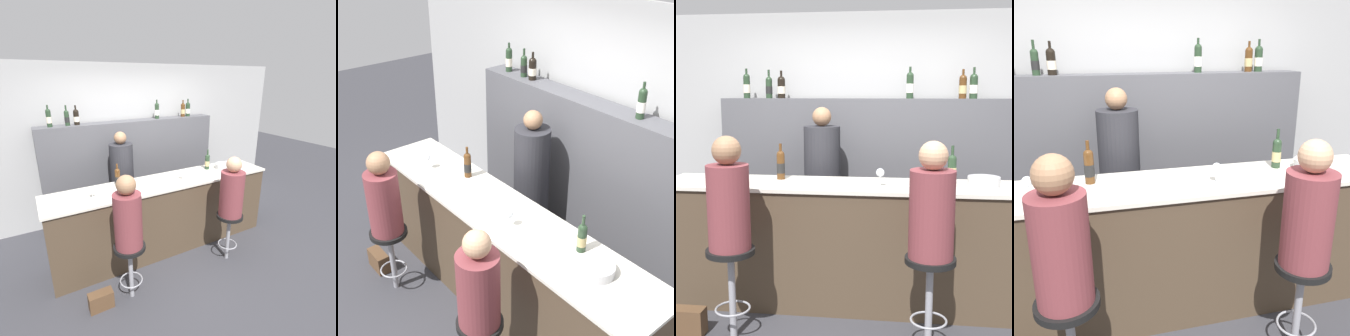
{
  "view_description": "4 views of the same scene",
  "coord_description": "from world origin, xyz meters",
  "views": [
    {
      "loc": [
        -1.58,
        -2.65,
        2.36
      ],
      "look_at": [
        0.04,
        0.29,
        1.21
      ],
      "focal_mm": 28.0,
      "sensor_mm": 36.0,
      "label": 1
    },
    {
      "loc": [
        2.55,
        -1.75,
        3.23
      ],
      "look_at": [
        0.03,
        0.33,
        1.43
      ],
      "focal_mm": 50.0,
      "sensor_mm": 36.0,
      "label": 2
    },
    {
      "loc": [
        0.4,
        -3.42,
        1.77
      ],
      "look_at": [
        -0.06,
        0.24,
        1.17
      ],
      "focal_mm": 50.0,
      "sensor_mm": 36.0,
      "label": 3
    },
    {
      "loc": [
        -0.63,
        -2.13,
        1.95
      ],
      "look_at": [
        -0.0,
        0.28,
        1.13
      ],
      "focal_mm": 40.0,
      "sensor_mm": 36.0,
      "label": 4
    }
  ],
  "objects": [
    {
      "name": "wine_glass_0",
      "position": [
        -1.01,
        0.2,
        1.14
      ],
      "size": [
        0.07,
        0.07,
        0.15
      ],
      "color": "silver",
      "rests_on": "bar_counter"
    },
    {
      "name": "ground_plane",
      "position": [
        0.0,
        0.0,
        0.0
      ],
      "size": [
        16.0,
        16.0,
        0.0
      ],
      "primitive_type": "plane",
      "color": "#333338"
    },
    {
      "name": "metal_bowl",
      "position": [
        1.04,
        0.31,
        1.07
      ],
      "size": [
        0.25,
        0.25,
        0.08
      ],
      "color": "#B7B7BC",
      "rests_on": "bar_counter"
    },
    {
      "name": "wine_bottle_backbar_3",
      "position": [
        0.46,
        1.44,
        1.84
      ],
      "size": [
        0.07,
        0.07,
        0.32
      ],
      "color": "#233823",
      "rests_on": "back_bar_cabinet"
    },
    {
      "name": "wine_bottle_backbar_5",
      "position": [
        1.09,
        1.44,
        1.83
      ],
      "size": [
        0.08,
        0.08,
        0.31
      ],
      "color": "#233823",
      "rests_on": "back_bar_cabinet"
    },
    {
      "name": "wine_bottle_backbar_0",
      "position": [
        -1.26,
        1.44,
        1.83
      ],
      "size": [
        0.07,
        0.07,
        0.31
      ],
      "color": "#233823",
      "rests_on": "back_bar_cabinet"
    },
    {
      "name": "wine_bottle_backbar_1",
      "position": [
        -1.02,
        1.44,
        1.82
      ],
      "size": [
        0.07,
        0.07,
        0.3
      ],
      "color": "#233823",
      "rests_on": "back_bar_cabinet"
    },
    {
      "name": "back_bar_cabinet",
      "position": [
        0.0,
        1.44,
        0.85
      ],
      "size": [
        2.99,
        0.28,
        1.7
      ],
      "color": "#4C4C51",
      "rests_on": "ground_plane"
    },
    {
      "name": "bar_stool_right",
      "position": [
        0.6,
        -0.38,
        0.52
      ],
      "size": [
        0.34,
        0.34,
        0.67
      ],
      "color": "gray",
      "rests_on": "ground_plane"
    },
    {
      "name": "wine_bottle_counter_1",
      "position": [
        0.8,
        0.42,
        1.15
      ],
      "size": [
        0.07,
        0.07,
        0.31
      ],
      "color": "#233823",
      "rests_on": "bar_counter"
    },
    {
      "name": "bar_stool_left",
      "position": [
        -0.8,
        -0.38,
        0.52
      ],
      "size": [
        0.34,
        0.34,
        0.67
      ],
      "color": "gray",
      "rests_on": "ground_plane"
    },
    {
      "name": "wine_glass_1",
      "position": [
        0.23,
        0.2,
        1.13
      ],
      "size": [
        0.07,
        0.07,
        0.14
      ],
      "color": "silver",
      "rests_on": "bar_counter"
    },
    {
      "name": "bartender",
      "position": [
        -0.37,
        1.0,
        0.75
      ],
      "size": [
        0.35,
        0.35,
        1.62
      ],
      "color": "#28282D",
      "rests_on": "ground_plane"
    },
    {
      "name": "guest_seated_left",
      "position": [
        -0.8,
        -0.38,
        1.03
      ],
      "size": [
        0.29,
        0.29,
        0.8
      ],
      "color": "brown",
      "rests_on": "bar_stool_left"
    },
    {
      "name": "bar_counter",
      "position": [
        0.0,
        0.29,
        0.52
      ],
      "size": [
        3.19,
        0.62,
        1.03
      ],
      "color": "#473828",
      "rests_on": "ground_plane"
    },
    {
      "name": "handbag",
      "position": [
        -1.15,
        -0.38,
        0.1
      ],
      "size": [
        0.26,
        0.12,
        0.2
      ],
      "color": "#513823",
      "rests_on": "ground_plane"
    },
    {
      "name": "tasting_menu",
      "position": [
        -0.19,
        0.13,
        1.03
      ],
      "size": [
        0.21,
        0.3,
        0.0
      ],
      "color": "white",
      "rests_on": "bar_counter"
    },
    {
      "name": "wall_back",
      "position": [
        0.0,
        1.67,
        1.3
      ],
      "size": [
        6.4,
        0.05,
        2.6
      ],
      "color": "#9E9E9E",
      "rests_on": "ground_plane"
    },
    {
      "name": "wine_bottle_backbar_2",
      "position": [
        -0.88,
        1.44,
        1.82
      ],
      "size": [
        0.08,
        0.08,
        0.29
      ],
      "color": "black",
      "rests_on": "back_bar_cabinet"
    },
    {
      "name": "guest_seated_right",
      "position": [
        0.6,
        -0.38,
        1.01
      ],
      "size": [
        0.3,
        0.3,
        0.78
      ],
      "color": "brown",
      "rests_on": "bar_stool_right"
    },
    {
      "name": "wine_bottle_backbar_4",
      "position": [
        0.98,
        1.44,
        1.82
      ],
      "size": [
        0.08,
        0.08,
        0.29
      ],
      "color": "#4C2D14",
      "rests_on": "back_bar_cabinet"
    },
    {
      "name": "wine_bottle_counter_0",
      "position": [
        -0.63,
        0.42,
        1.16
      ],
      "size": [
        0.07,
        0.07,
        0.31
      ],
      "color": "#4C2D14",
      "rests_on": "bar_counter"
    }
  ]
}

